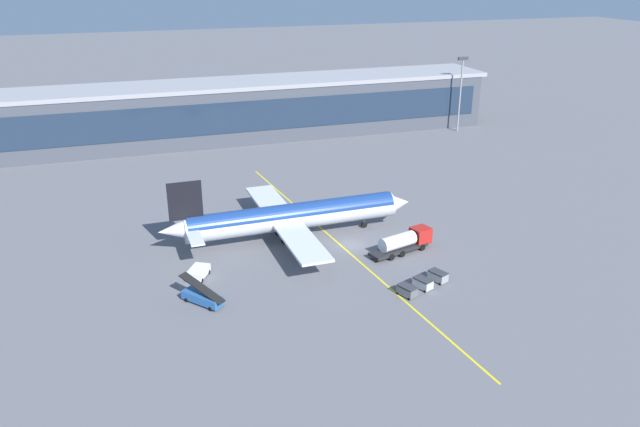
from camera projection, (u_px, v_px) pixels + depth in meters
ground_plane at (351, 246)px, 99.22m from camera, size 700.00×700.00×0.00m
apron_lead_in_line at (337, 242)px, 100.49m from camera, size 8.24×79.63×0.01m
terminal_building at (193, 113)px, 154.17m from camera, size 154.52×17.63×14.29m
main_airliner at (291, 216)px, 100.63m from camera, size 42.08×33.19×11.52m
fuel_tanker at (405, 241)px, 96.54m from camera, size 11.08×5.26×3.25m
pushback_tug at (198, 272)px, 89.06m from camera, size 3.93×4.44×1.40m
belt_loader at (203, 297)px, 82.08m from camera, size 5.33×6.23×3.49m
baggage_cart_0 at (407, 291)px, 84.10m from camera, size 2.41×3.03×1.48m
baggage_cart_1 at (423, 283)px, 86.03m from camera, size 2.41×3.03×1.48m
baggage_cart_2 at (438, 276)px, 87.96m from camera, size 2.41×3.03×1.48m
apron_light_mast_0 at (461, 87)px, 162.08m from camera, size 2.80×0.50×19.26m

